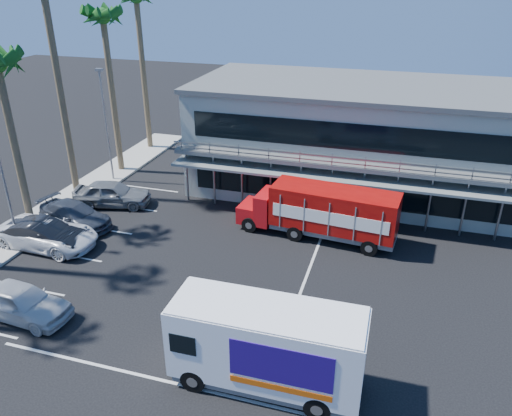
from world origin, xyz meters
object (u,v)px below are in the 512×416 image
(white_van, at_px, (267,346))
(parked_car_b, at_px, (44,235))
(red_truck, at_px, (323,211))
(parked_car_a, at_px, (21,302))

(white_van, xyz_separation_m, parked_car_b, (-14.49, 6.20, -1.00))
(red_truck, height_order, white_van, white_van)
(red_truck, xyz_separation_m, white_van, (0.00, -11.85, 0.12))
(red_truck, bearing_deg, parked_car_b, -153.00)
(white_van, xyz_separation_m, parked_car_a, (-11.49, 0.74, -1.01))
(parked_car_a, height_order, parked_car_b, parked_car_b)
(white_van, distance_m, parked_car_a, 11.56)
(red_truck, height_order, parked_car_a, red_truck)
(white_van, bearing_deg, parked_car_a, 175.84)
(parked_car_a, xyz_separation_m, parked_car_b, (-3.00, 5.47, 0.01))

